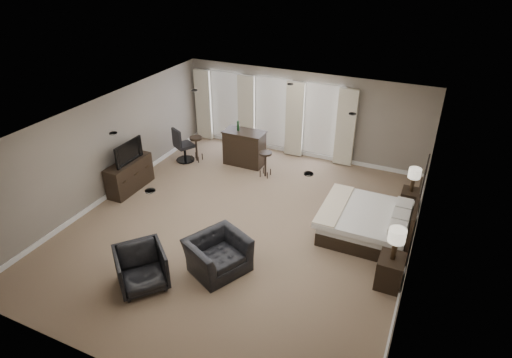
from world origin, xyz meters
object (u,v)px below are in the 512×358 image
at_px(tv, 127,159).
at_px(bar_stool_right, 265,164).
at_px(bar_counter, 244,148).
at_px(desk_chair, 184,145).
at_px(bed, 362,210).
at_px(lamp_far, 413,180).
at_px(armchair_far, 141,267).
at_px(dresser, 130,175).
at_px(armchair_near, 218,250).
at_px(lamp_near, 395,244).
at_px(nightstand_far, 409,200).
at_px(bar_stool_left, 196,149).
at_px(nightstand_near, 390,271).

xyz_separation_m(tv, bar_stool_right, (3.00, 2.16, -0.52)).
distance_m(bar_counter, desk_chair, 1.82).
relative_size(bed, lamp_far, 3.21).
height_order(bed, armchair_far, bed).
bearing_deg(dresser, armchair_near, -26.64).
bearing_deg(armchair_far, lamp_near, -24.22).
bearing_deg(bed, bar_counter, 152.48).
distance_m(nightstand_far, bar_counter, 4.83).
distance_m(lamp_near, tv, 6.98).
distance_m(tv, desk_chair, 2.12).
height_order(lamp_far, desk_chair, lamp_far).
height_order(bar_stool_left, bar_stool_right, bar_stool_left).
bearing_deg(bar_counter, bar_stool_left, -163.89).
distance_m(nightstand_near, armchair_far, 4.76).
xyz_separation_m(bed, dresser, (-6.03, -0.58, -0.21)).
bearing_deg(nightstand_near, bed, 121.54).
bearing_deg(bar_counter, lamp_far, -6.94).
bearing_deg(bar_stool_right, armchair_near, -80.16).
xyz_separation_m(tv, bar_counter, (2.13, 2.61, -0.37)).
height_order(nightstand_near, armchair_near, armchair_near).
xyz_separation_m(nightstand_near, armchair_near, (-3.22, -0.98, 0.17)).
bearing_deg(bar_stool_right, bar_counter, 152.79).
relative_size(lamp_far, dresser, 0.43).
height_order(lamp_far, bar_stool_left, lamp_far).
xyz_separation_m(bed, nightstand_near, (0.89, -1.45, -0.30)).
distance_m(nightstand_far, tv, 7.24).
xyz_separation_m(tv, armchair_far, (2.60, -2.87, -0.44)).
relative_size(nightstand_near, bar_stool_left, 0.83).
bearing_deg(armchair_near, bed, -17.75).
xyz_separation_m(armchair_far, bar_stool_right, (0.40, 5.03, -0.08)).
relative_size(nightstand_near, bar_counter, 0.53).
height_order(bed, nightstand_near, bed).
height_order(armchair_far, bar_stool_left, armchair_far).
relative_size(bar_counter, bar_stool_left, 1.56).
bearing_deg(lamp_near, tv, 172.79).
relative_size(armchair_near, bar_stool_left, 1.46).
distance_m(dresser, desk_chair, 2.09).
xyz_separation_m(dresser, armchair_near, (3.70, -1.86, 0.08)).
bearing_deg(lamp_far, nightstand_near, -90.00).
distance_m(nightstand_near, dresser, 6.98).
height_order(bed, bar_counter, bed).
height_order(lamp_near, tv, lamp_near).
xyz_separation_m(armchair_near, desk_chair, (-3.30, 3.90, 0.04)).
bearing_deg(nightstand_far, lamp_near, -90.00).
height_order(nightstand_far, lamp_near, lamp_near).
relative_size(lamp_near, tv, 0.67).
bearing_deg(lamp_near, bar_stool_left, 153.61).
bearing_deg(bar_stool_right, desk_chair, -177.52).
bearing_deg(armchair_far, armchair_near, -6.32).
xyz_separation_m(nightstand_near, tv, (-6.92, 0.87, 0.57)).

